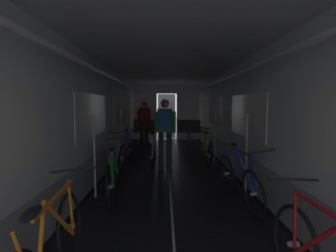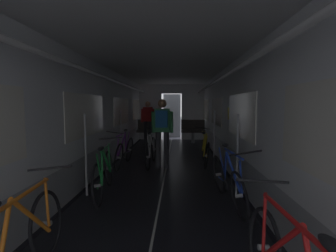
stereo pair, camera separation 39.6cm
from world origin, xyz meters
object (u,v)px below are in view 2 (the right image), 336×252
(person_cyclist_aisle, at_px, (162,127))
(person_standing_near_bench, at_px, (148,119))
(bicycle_blue, at_px, (228,180))
(bicycle_orange, at_px, (18,248))
(bicycle_green, at_px, (104,173))
(bench_seat_far_left, at_px, (149,129))
(bicycle_purple, at_px, (124,151))
(bicycle_yellow, at_px, (206,150))
(bicycle_white_in_aisle, at_px, (151,151))
(bench_seat_far_right, at_px, (193,129))

(person_cyclist_aisle, height_order, person_standing_near_bench, same)
(bicycle_blue, xyz_separation_m, bicycle_orange, (-2.08, -1.91, 0.00))
(bicycle_orange, relative_size, person_cyclist_aisle, 1.00)
(bicycle_blue, xyz_separation_m, bicycle_green, (-2.04, 0.30, 0.00))
(bench_seat_far_left, xyz_separation_m, bicycle_purple, (-0.16, -3.93, -0.19))
(bicycle_green, relative_size, person_standing_near_bench, 1.00)
(bicycle_yellow, bearing_deg, person_standing_near_bench, 119.99)
(bicycle_blue, bearing_deg, bicycle_purple, 132.50)
(bench_seat_far_left, relative_size, bicycle_green, 0.58)
(bicycle_purple, bearing_deg, person_cyclist_aisle, -10.61)
(bicycle_white_in_aisle, xyz_separation_m, person_standing_near_bench, (-0.50, 3.47, 0.59))
(person_cyclist_aisle, bearing_deg, bicycle_orange, -102.81)
(bicycle_orange, distance_m, bicycle_yellow, 4.92)
(person_standing_near_bench, bearing_deg, person_cyclist_aisle, -77.81)
(bench_seat_far_left, relative_size, bicycle_white_in_aisle, 0.58)
(bicycle_yellow, bearing_deg, bicycle_blue, -88.69)
(person_standing_near_bench, bearing_deg, bicycle_blue, -71.51)
(bicycle_white_in_aisle, relative_size, person_standing_near_bench, 1.00)
(bicycle_green, height_order, person_standing_near_bench, person_standing_near_bench)
(bicycle_green, distance_m, person_standing_near_bench, 5.61)
(bench_seat_far_left, bearing_deg, bicycle_blue, -72.53)
(bicycle_orange, bearing_deg, bicycle_yellow, 65.74)
(bicycle_yellow, height_order, bicycle_purple, bicycle_yellow)
(bicycle_green, distance_m, bicycle_purple, 2.02)
(bicycle_orange, height_order, bicycle_yellow, bicycle_yellow)
(bicycle_purple, bearing_deg, bench_seat_far_left, 87.67)
(bicycle_blue, bearing_deg, bicycle_orange, -137.49)
(bicycle_blue, height_order, bicycle_green, bicycle_blue)
(bicycle_white_in_aisle, bearing_deg, bicycle_green, -105.32)
(bicycle_green, xyz_separation_m, person_standing_near_bench, (0.07, 5.58, 0.59))
(bicycle_blue, relative_size, bicycle_green, 1.00)
(bicycle_yellow, relative_size, bicycle_purple, 1.00)
(bicycle_purple, bearing_deg, bench_seat_far_right, 63.51)
(bicycle_green, bearing_deg, bicycle_orange, -91.01)
(person_cyclist_aisle, distance_m, person_standing_near_bench, 3.82)
(bicycle_green, xyz_separation_m, bicycle_white_in_aisle, (0.58, 2.11, 0.00))
(bench_seat_far_right, height_order, bicycle_yellow, bicycle_yellow)
(bicycle_blue, bearing_deg, bicycle_white_in_aisle, 121.26)
(bicycle_yellow, height_order, bicycle_white_in_aisle, bicycle_yellow)
(bicycle_green, distance_m, bicycle_white_in_aisle, 2.18)
(bicycle_yellow, relative_size, bicycle_white_in_aisle, 1.00)
(bicycle_purple, distance_m, person_standing_near_bench, 3.61)
(bicycle_yellow, xyz_separation_m, bicycle_purple, (-2.07, -0.25, 0.00))
(bench_seat_far_right, bearing_deg, person_standing_near_bench, -168.17)
(bicycle_orange, xyz_separation_m, bicycle_white_in_aisle, (0.62, 4.31, 0.00))
(bicycle_green, bearing_deg, bench_seat_far_right, 72.56)
(bicycle_yellow, distance_m, bicycle_green, 3.02)
(person_standing_near_bench, bearing_deg, bench_seat_far_right, 11.83)
(bicycle_yellow, bearing_deg, bicycle_purple, -173.05)
(bicycle_purple, height_order, bicycle_white_in_aisle, bicycle_purple)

